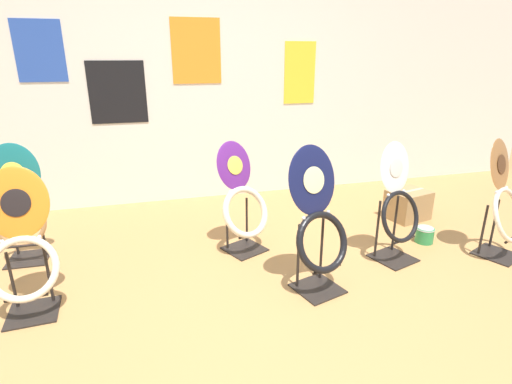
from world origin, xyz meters
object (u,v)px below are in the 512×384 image
(toilet_seat_display_white_plain, at_px, (398,208))
(paint_can, at_px, (425,234))
(toilet_seat_display_woodgrain, at_px, (504,205))
(storage_box, at_px, (408,205))
(toilet_seat_display_teal_sax, at_px, (19,206))
(toilet_seat_display_orange_sun, at_px, (22,249))
(toilet_seat_display_purple_note, at_px, (243,203))
(toilet_seat_display_navy_moon, at_px, (318,223))

(toilet_seat_display_white_plain, relative_size, paint_can, 5.90)
(toilet_seat_display_woodgrain, height_order, paint_can, toilet_seat_display_woodgrain)
(toilet_seat_display_white_plain, xyz_separation_m, storage_box, (0.58, 0.65, -0.27))
(toilet_seat_display_white_plain, height_order, toilet_seat_display_woodgrain, toilet_seat_display_woodgrain)
(paint_can, relative_size, storage_box, 0.36)
(toilet_seat_display_teal_sax, relative_size, storage_box, 2.15)
(toilet_seat_display_orange_sun, distance_m, paint_can, 2.89)
(toilet_seat_display_white_plain, distance_m, toilet_seat_display_purple_note, 1.14)
(toilet_seat_display_orange_sun, bearing_deg, toilet_seat_display_woodgrain, -2.85)
(toilet_seat_display_navy_moon, xyz_separation_m, storage_box, (1.31, 0.87, -0.33))
(toilet_seat_display_white_plain, bearing_deg, paint_can, 22.47)
(toilet_seat_display_orange_sun, distance_m, storage_box, 3.11)
(toilet_seat_display_white_plain, xyz_separation_m, toilet_seat_display_woodgrain, (0.80, -0.16, -0.00))
(toilet_seat_display_white_plain, xyz_separation_m, toilet_seat_display_orange_sun, (-2.45, 0.00, 0.00))
(toilet_seat_display_woodgrain, bearing_deg, storage_box, 104.87)
(toilet_seat_display_orange_sun, bearing_deg, toilet_seat_display_white_plain, -0.11)
(toilet_seat_display_white_plain, height_order, toilet_seat_display_orange_sun, toilet_seat_display_white_plain)
(toilet_seat_display_orange_sun, bearing_deg, paint_can, 3.31)
(toilet_seat_display_teal_sax, height_order, paint_can, toilet_seat_display_teal_sax)
(paint_can, bearing_deg, toilet_seat_display_white_plain, -157.53)
(toilet_seat_display_purple_note, relative_size, toilet_seat_display_woodgrain, 0.95)
(toilet_seat_display_orange_sun, height_order, storage_box, toilet_seat_display_orange_sun)
(toilet_seat_display_teal_sax, xyz_separation_m, paint_can, (3.05, -0.55, -0.35))
(toilet_seat_display_navy_moon, height_order, storage_box, toilet_seat_display_navy_moon)
(toilet_seat_display_purple_note, distance_m, toilet_seat_display_orange_sun, 1.47)
(toilet_seat_display_woodgrain, distance_m, toilet_seat_display_orange_sun, 3.25)
(toilet_seat_display_navy_moon, bearing_deg, storage_box, 33.52)
(toilet_seat_display_navy_moon, relative_size, toilet_seat_display_woodgrain, 1.06)
(toilet_seat_display_navy_moon, distance_m, storage_box, 1.60)
(paint_can, xyz_separation_m, storage_box, (0.17, 0.48, 0.07))
(toilet_seat_display_woodgrain, height_order, toilet_seat_display_orange_sun, toilet_seat_display_woodgrain)
(toilet_seat_display_white_plain, distance_m, toilet_seat_display_woodgrain, 0.81)
(toilet_seat_display_purple_note, distance_m, toilet_seat_display_woodgrain, 1.94)
(toilet_seat_display_teal_sax, height_order, toilet_seat_display_navy_moon, toilet_seat_display_navy_moon)
(storage_box, bearing_deg, toilet_seat_display_purple_note, -172.95)
(toilet_seat_display_navy_moon, relative_size, toilet_seat_display_purple_note, 1.11)
(toilet_seat_display_white_plain, distance_m, toilet_seat_display_orange_sun, 2.45)
(toilet_seat_display_white_plain, bearing_deg, storage_box, 48.08)
(paint_can, bearing_deg, toilet_seat_display_purple_note, 169.23)
(toilet_seat_display_white_plain, bearing_deg, toilet_seat_display_woodgrain, -11.14)
(toilet_seat_display_purple_note, bearing_deg, toilet_seat_display_navy_moon, -63.91)
(toilet_seat_display_white_plain, bearing_deg, toilet_seat_display_orange_sun, 179.89)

